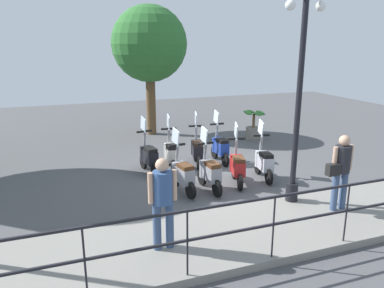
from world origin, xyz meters
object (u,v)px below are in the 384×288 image
object	(u,v)px
scooter_far_1	(197,150)
scooter_far_2	(171,153)
potted_palm	(253,127)
scooter_far_0	(220,147)
lamp_post_near	(298,109)
tree_distant	(149,45)
pedestrian_distant	(163,197)
scooter_near_2	(210,172)
scooter_far_3	(149,156)
scooter_near_0	(264,162)
pedestrian_with_bag	(341,167)
scooter_near_1	(237,166)
scooter_near_3	(182,174)

from	to	relation	value
scooter_far_1	scooter_far_2	xyz separation A→B (m)	(-0.08, 0.83, 0.00)
potted_palm	scooter_far_0	bearing A→B (deg)	132.60
scooter_far_0	lamp_post_near	bearing A→B (deg)	-175.76
tree_distant	potted_palm	xyz separation A→B (m)	(-2.11, -3.37, -2.98)
pedestrian_distant	scooter_far_2	bearing A→B (deg)	161.31
scooter_near_2	scooter_far_3	xyz separation A→B (m)	(1.76, 1.08, 0.00)
potted_palm	scooter_near_2	xyz separation A→B (m)	(-4.09, 3.48, 0.04)
scooter_far_0	scooter_far_2	distance (m)	1.59
scooter_far_0	scooter_far_1	size ratio (longest dim) A/B	1.00
lamp_post_near	scooter_near_0	bearing A→B (deg)	-10.26
tree_distant	scooter_near_2	xyz separation A→B (m)	(-6.20, 0.11, -2.95)
scooter_far_1	scooter_far_0	bearing A→B (deg)	-73.13
scooter_far_0	scooter_far_3	xyz separation A→B (m)	(-0.19, 2.24, 0.00)
tree_distant	scooter_far_0	bearing A→B (deg)	-166.23
scooter_far_1	scooter_near_2	bearing A→B (deg)	-177.78
lamp_post_near	scooter_far_0	xyz separation A→B (m)	(3.43, 0.18, -1.70)
lamp_post_near	tree_distant	size ratio (longest dim) A/B	0.94
pedestrian_distant	scooter_far_2	xyz separation A→B (m)	(4.24, -1.42, -0.60)
pedestrian_with_bag	scooter_near_1	size ratio (longest dim) A/B	1.03
scooter_near_2	scooter_near_0	bearing A→B (deg)	-85.15
scooter_far_2	lamp_post_near	bearing A→B (deg)	-145.05
tree_distant	pedestrian_distant	bearing A→B (deg)	167.17
tree_distant	scooter_far_2	world-z (taller)	tree_distant
lamp_post_near	scooter_far_3	bearing A→B (deg)	36.76
scooter_near_1	scooter_near_2	bearing A→B (deg)	116.76
tree_distant	scooter_near_3	distance (m)	6.83
pedestrian_with_bag	scooter_near_1	xyz separation A→B (m)	(2.35, 1.13, -0.60)
tree_distant	scooter_near_0	bearing A→B (deg)	-165.53
scooter_far_3	lamp_post_near	bearing A→B (deg)	-151.45
lamp_post_near	pedestrian_with_bag	bearing A→B (deg)	-138.75
pedestrian_with_bag	pedestrian_distant	bearing A→B (deg)	92.47
potted_palm	scooter_near_0	world-z (taller)	scooter_near_0
lamp_post_near	scooter_near_2	bearing A→B (deg)	42.07
scooter_near_0	scooter_far_3	size ratio (longest dim) A/B	1.00
potted_palm	scooter_near_1	bearing A→B (deg)	146.01
scooter_near_1	scooter_far_2	size ratio (longest dim) A/B	1.00
scooter_far_2	scooter_far_3	bearing A→B (deg)	103.06
potted_palm	scooter_near_0	xyz separation A→B (m)	(-3.84, 1.83, 0.04)
pedestrian_distant	potted_palm	size ratio (longest dim) A/B	1.50
scooter_far_0	scooter_near_2	bearing A→B (deg)	150.53
potted_palm	scooter_far_3	xyz separation A→B (m)	(-2.33, 4.57, 0.04)
tree_distant	scooter_near_0	world-z (taller)	tree_distant
pedestrian_with_bag	scooter_far_3	size ratio (longest dim) A/B	1.03
potted_palm	scooter_far_2	xyz separation A→B (m)	(-2.26, 3.91, 0.04)
scooter_near_2	scooter_far_3	world-z (taller)	same
scooter_near_3	scooter_far_0	size ratio (longest dim) A/B	1.00
scooter_near_3	pedestrian_with_bag	bearing A→B (deg)	-140.46
scooter_far_0	scooter_far_1	xyz separation A→B (m)	(-0.04, 0.75, 0.00)
pedestrian_with_bag	scooter_near_0	bearing A→B (deg)	6.54
scooter_near_0	scooter_far_1	size ratio (longest dim) A/B	1.00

